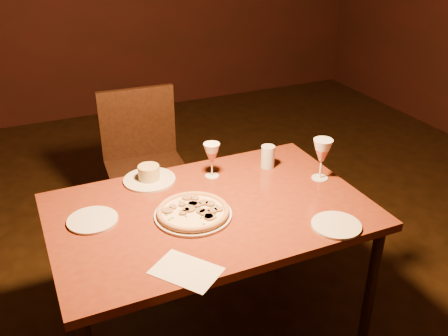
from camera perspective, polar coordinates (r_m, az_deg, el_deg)
name	(u,v)px	position (r m, az deg, el deg)	size (l,w,h in m)	color
dining_table	(210,220)	(2.17, -1.58, -6.02)	(1.35, 0.87, 0.72)	maroon
chair_far	(145,161)	(3.00, -9.05, 0.78)	(0.48, 0.48, 0.94)	black
pizza_plate	(193,212)	(2.08, -3.56, -5.04)	(0.32, 0.32, 0.04)	silver
ramekin_saucer	(149,176)	(2.36, -8.55, -0.92)	(0.24, 0.24, 0.08)	silver
wine_glass_far	(212,160)	(2.35, -1.40, 0.90)	(0.08, 0.08, 0.17)	#C66F52
wine_glass_right	(321,159)	(2.37, 11.08, 0.97)	(0.09, 0.09, 0.20)	#C66F52
water_tumbler	(268,157)	(2.46, 5.03, 1.30)	(0.07, 0.07, 0.11)	silver
side_plate_left	(93,220)	(2.12, -14.80, -5.78)	(0.21, 0.21, 0.01)	silver
side_plate_near	(336,225)	(2.07, 12.71, -6.40)	(0.20, 0.20, 0.01)	silver
menu_card	(186,271)	(1.80, -4.34, -11.63)	(0.16, 0.23, 0.00)	silver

